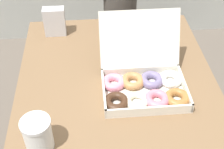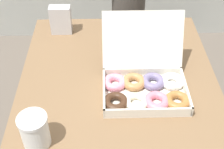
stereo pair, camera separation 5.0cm
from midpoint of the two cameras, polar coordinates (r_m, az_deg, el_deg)
name	(u,v)px [view 2 (the right image)]	position (r m, az deg, el deg)	size (l,w,h in m)	color
table	(117,126)	(1.58, 1.85, -9.41)	(0.81, 0.85, 0.72)	brown
donut_box	(145,85)	(1.22, 7.20, -1.85)	(0.36, 0.33, 0.25)	white
coffee_cup	(35,131)	(1.04, -12.60, -10.04)	(0.10, 0.10, 0.12)	white
napkin_holder	(61,20)	(1.53, -8.42, 9.84)	(0.10, 0.05, 0.14)	silver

